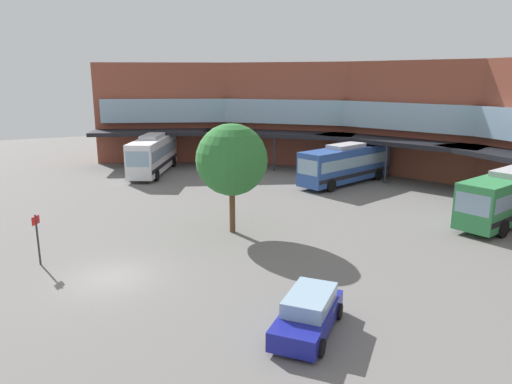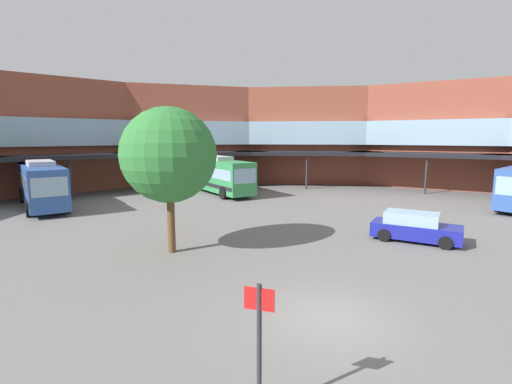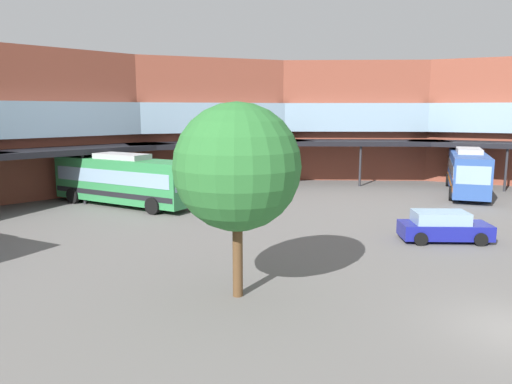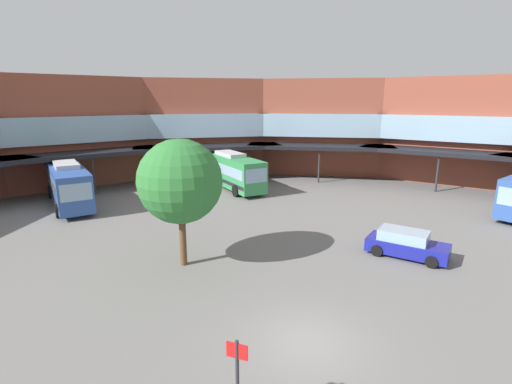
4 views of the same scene
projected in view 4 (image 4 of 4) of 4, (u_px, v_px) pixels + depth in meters
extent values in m
plane|color=slate|center=(308.00, 342.00, 14.19)|extent=(120.15, 120.15, 0.00)
cube|color=brown|center=(451.00, 130.00, 41.35)|extent=(15.18, 15.66, 11.07)
cube|color=#8CADC6|center=(451.00, 127.00, 40.78)|extent=(14.28, 14.67, 2.58)
cube|color=black|center=(442.00, 152.00, 37.73)|extent=(13.72, 14.30, 0.40)
cylinder|color=#2D2D33|center=(437.00, 173.00, 36.87)|extent=(0.20, 0.20, 3.69)
cube|color=brown|center=(321.00, 127.00, 46.45)|extent=(16.90, 11.81, 11.07)
cube|color=#8CADC6|center=(321.00, 124.00, 45.79)|extent=(15.54, 11.40, 2.58)
cube|color=black|center=(320.00, 147.00, 42.10)|extent=(16.10, 9.97, 0.40)
cylinder|color=#2D2D33|center=(319.00, 166.00, 41.01)|extent=(0.20, 0.20, 3.69)
cube|color=brown|center=(203.00, 127.00, 45.99)|extent=(15.82, 6.00, 11.07)
cube|color=#8CADC6|center=(204.00, 124.00, 45.33)|extent=(14.24, 6.24, 2.58)
cube|color=black|center=(209.00, 147.00, 41.70)|extent=(15.82, 4.00, 0.40)
cylinder|color=#2D2D33|center=(211.00, 166.00, 40.63)|extent=(0.20, 0.20, 3.69)
cube|color=brown|center=(73.00, 131.00, 40.03)|extent=(16.90, 11.81, 11.07)
cube|color=#8CADC6|center=(74.00, 128.00, 39.48)|extent=(15.54, 11.40, 2.58)
cube|color=black|center=(87.00, 154.00, 36.60)|extent=(16.10, 9.97, 0.40)
cylinder|color=#2D2D33|center=(94.00, 175.00, 35.80)|extent=(0.20, 0.20, 3.69)
cube|color=#338C4C|center=(230.00, 170.00, 38.70)|extent=(5.20, 11.23, 2.92)
cube|color=#8CADC6|center=(230.00, 167.00, 38.62)|extent=(5.08, 10.61, 0.93)
cube|color=black|center=(230.00, 178.00, 38.90)|extent=(5.17, 11.03, 0.35)
cube|color=#8CADC6|center=(256.00, 176.00, 33.99)|extent=(2.10, 0.67, 1.28)
cube|color=#B2B2B7|center=(230.00, 154.00, 38.32)|extent=(2.67, 4.26, 0.36)
cylinder|color=black|center=(259.00, 188.00, 36.39)|extent=(0.58, 1.14, 1.10)
cylinder|color=black|center=(236.00, 191.00, 35.26)|extent=(0.58, 1.14, 1.10)
cylinder|color=black|center=(226.00, 175.00, 42.75)|extent=(0.58, 1.14, 1.10)
cylinder|color=black|center=(206.00, 177.00, 41.62)|extent=(0.58, 1.14, 1.10)
cube|color=#2D519E|center=(68.00, 184.00, 32.24)|extent=(5.60, 10.72, 2.95)
cube|color=#8CADC6|center=(68.00, 180.00, 32.16)|extent=(5.45, 10.14, 0.94)
cube|color=black|center=(69.00, 193.00, 32.44)|extent=(5.56, 10.53, 0.35)
cube|color=#8CADC6|center=(76.00, 192.00, 27.87)|extent=(2.12, 0.79, 1.30)
cube|color=#B2B2B7|center=(66.00, 165.00, 31.85)|extent=(2.82, 4.12, 0.36)
cylinder|color=black|center=(93.00, 206.00, 30.24)|extent=(0.62, 1.14, 1.10)
cylinder|color=black|center=(58.00, 211.00, 28.97)|extent=(0.62, 1.14, 1.10)
cylinder|color=black|center=(80.00, 189.00, 36.12)|extent=(0.62, 1.14, 1.10)
cylinder|color=black|center=(50.00, 192.00, 34.85)|extent=(0.62, 1.14, 1.10)
cylinder|color=black|center=(501.00, 212.00, 28.77)|extent=(1.12, 0.75, 1.10)
cube|color=navy|center=(407.00, 247.00, 21.83)|extent=(4.33, 4.43, 0.75)
cube|color=#8CADC6|center=(404.00, 235.00, 21.80)|extent=(2.97, 3.01, 0.60)
cylinder|color=black|center=(437.00, 251.00, 21.85)|extent=(0.61, 0.63, 0.66)
cylinder|color=black|center=(431.00, 262.00, 20.38)|extent=(0.61, 0.63, 0.66)
cylinder|color=black|center=(385.00, 241.00, 23.38)|extent=(0.61, 0.63, 0.66)
cylinder|color=black|center=(377.00, 251.00, 21.91)|extent=(0.61, 0.63, 0.66)
cylinder|color=brown|center=(183.00, 235.00, 20.47)|extent=(0.36, 0.36, 3.43)
sphere|color=#2D7233|center=(180.00, 181.00, 19.77)|extent=(4.44, 4.44, 4.44)
cube|color=red|center=(237.00, 351.00, 9.91)|extent=(0.51, 0.38, 0.44)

